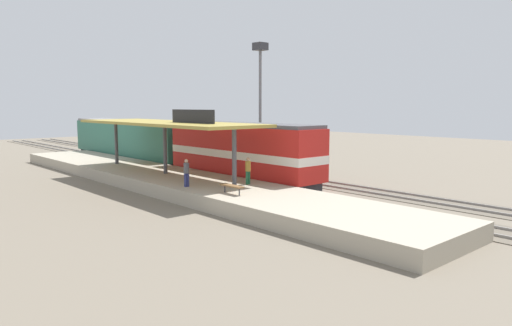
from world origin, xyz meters
The scene contains 12 objects.
ground_plane centered at (2.00, 0.00, 0.00)m, with size 120.00×120.00×0.00m, color #706656.
track_near centered at (0.00, 0.00, 0.03)m, with size 3.20×110.00×0.16m.
track_far centered at (4.60, 0.00, 0.03)m, with size 3.20×110.00×0.16m.
platform centered at (-4.60, 0.00, 0.45)m, with size 6.00×44.00×0.90m, color #A89E89.
station_canopy centered at (-4.60, -0.09, 4.53)m, with size 5.20×18.00×4.70m.
platform_bench centered at (-6.00, -9.49, 1.34)m, with size 0.44×1.70×0.50m.
locomotive centered at (0.00, -3.16, 2.41)m, with size 2.93×14.43×4.44m.
passenger_carriage_single centered at (0.00, 14.84, 2.31)m, with size 2.90×20.00×4.24m.
freight_car centered at (4.60, 2.15, 1.97)m, with size 2.80×12.00×3.54m.
light_mast centered at (7.80, 3.30, 8.40)m, with size 1.10×1.10×11.70m.
person_waiting centered at (-6.59, -5.79, 1.85)m, with size 0.34×0.34×1.71m.
person_walking centered at (-3.18, -7.62, 1.85)m, with size 0.34×0.34×1.71m.
Camera 1 is at (-22.37, -29.85, 5.85)m, focal length 32.93 mm.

